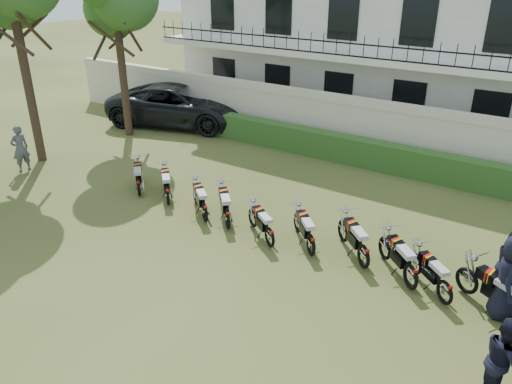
# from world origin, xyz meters

# --- Properties ---
(ground) EXTENTS (100.00, 100.00, 0.00)m
(ground) POSITION_xyz_m (0.00, 0.00, 0.00)
(ground) COLOR #37441B
(ground) RESTS_ON ground
(perimeter_wall) EXTENTS (30.00, 0.35, 2.30)m
(perimeter_wall) POSITION_xyz_m (0.00, 8.00, 1.17)
(perimeter_wall) COLOR beige
(perimeter_wall) RESTS_ON ground
(hedge) EXTENTS (18.00, 0.60, 1.00)m
(hedge) POSITION_xyz_m (1.00, 7.20, 0.50)
(hedge) COLOR #264A1A
(hedge) RESTS_ON ground
(building) EXTENTS (20.40, 9.60, 7.40)m
(building) POSITION_xyz_m (0.00, 13.96, 3.71)
(building) COLOR white
(building) RESTS_ON ground
(motorcycle_0) EXTENTS (1.34, 1.34, 0.99)m
(motorcycle_0) POSITION_xyz_m (-4.05, 0.73, 0.45)
(motorcycle_0) COLOR black
(motorcycle_0) RESTS_ON ground
(motorcycle_1) EXTENTS (1.39, 1.36, 1.01)m
(motorcycle_1) POSITION_xyz_m (-2.84, 0.76, 0.47)
(motorcycle_1) COLOR black
(motorcycle_1) RESTS_ON ground
(motorcycle_2) EXTENTS (1.48, 1.21, 0.99)m
(motorcycle_2) POSITION_xyz_m (-1.18, 0.52, 0.46)
(motorcycle_2) COLOR black
(motorcycle_2) RESTS_ON ground
(motorcycle_3) EXTENTS (1.37, 1.42, 1.03)m
(motorcycle_3) POSITION_xyz_m (-0.38, 0.54, 0.47)
(motorcycle_3) COLOR black
(motorcycle_3) RESTS_ON ground
(motorcycle_4) EXTENTS (1.49, 1.06, 0.96)m
(motorcycle_4) POSITION_xyz_m (1.13, 0.35, 0.44)
(motorcycle_4) COLOR black
(motorcycle_4) RESTS_ON ground
(motorcycle_5) EXTENTS (1.35, 1.35, 0.99)m
(motorcycle_5) POSITION_xyz_m (2.23, 0.59, 0.46)
(motorcycle_5) COLOR black
(motorcycle_5) RESTS_ON ground
(motorcycle_6) EXTENTS (1.46, 1.40, 1.05)m
(motorcycle_6) POSITION_xyz_m (3.58, 0.78, 0.49)
(motorcycle_6) COLOR black
(motorcycle_6) RESTS_ON ground
(motorcycle_7) EXTENTS (1.44, 1.37, 1.03)m
(motorcycle_7) POSITION_xyz_m (4.81, 0.57, 0.48)
(motorcycle_7) COLOR black
(motorcycle_7) RESTS_ON ground
(motorcycle_8) EXTENTS (1.37, 1.22, 0.96)m
(motorcycle_8) POSITION_xyz_m (5.61, 0.43, 0.44)
(motorcycle_8) COLOR black
(motorcycle_8) RESTS_ON ground
(suv) EXTENTS (7.16, 4.82, 1.82)m
(suv) POSITION_xyz_m (-8.10, 7.40, 0.91)
(suv) COLOR black
(suv) RESTS_ON ground
(inspector) EXTENTS (0.49, 0.67, 1.70)m
(inspector) POSITION_xyz_m (-9.09, -0.02, 0.85)
(inspector) COLOR #58585D
(inspector) RESTS_ON ground
(officer_1) EXTENTS (0.88, 1.00, 1.72)m
(officer_1) POSITION_xyz_m (7.07, -1.79, 0.86)
(officer_1) COLOR black
(officer_1) RESTS_ON ground
(officer_3) EXTENTS (0.67, 0.97, 1.90)m
(officer_3) POSITION_xyz_m (6.74, 0.71, 0.95)
(officer_3) COLOR black
(officer_3) RESTS_ON ground
(officer_4) EXTENTS (0.81, 0.94, 1.69)m
(officer_4) POSITION_xyz_m (6.69, 1.42, 0.85)
(officer_4) COLOR black
(officer_4) RESTS_ON ground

